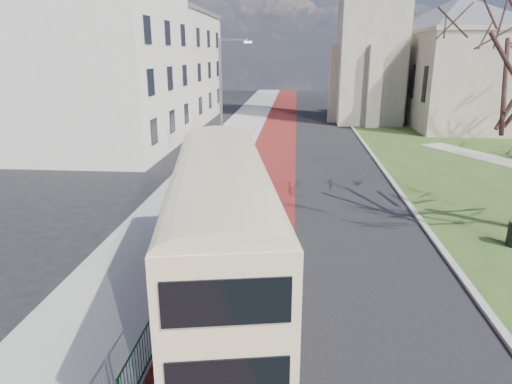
# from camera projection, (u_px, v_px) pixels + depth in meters

# --- Properties ---
(ground) EXTENTS (160.00, 160.00, 0.00)m
(ground) POSITION_uv_depth(u_px,v_px,m) (277.00, 303.00, 13.80)
(ground) COLOR black
(ground) RESTS_ON ground
(road_carriageway) EXTENTS (9.00, 120.00, 0.01)m
(road_carriageway) POSITION_uv_depth(u_px,v_px,m) (310.00, 158.00, 32.72)
(road_carriageway) COLOR black
(road_carriageway) RESTS_ON ground
(bus_lane) EXTENTS (3.40, 120.00, 0.01)m
(bus_lane) POSITION_uv_depth(u_px,v_px,m) (272.00, 157.00, 32.94)
(bus_lane) COLOR #591414
(bus_lane) RESTS_ON ground
(pavement_west) EXTENTS (4.00, 120.00, 0.12)m
(pavement_west) POSITION_uv_depth(u_px,v_px,m) (220.00, 155.00, 33.24)
(pavement_west) COLOR gray
(pavement_west) RESTS_ON ground
(kerb_west) EXTENTS (0.25, 120.00, 0.13)m
(kerb_west) POSITION_uv_depth(u_px,v_px,m) (247.00, 156.00, 33.07)
(kerb_west) COLOR #999993
(kerb_west) RESTS_ON ground
(kerb_east) EXTENTS (0.25, 80.00, 0.13)m
(kerb_east) POSITION_uv_depth(u_px,v_px,m) (370.00, 152.00, 34.23)
(kerb_east) COLOR #999993
(kerb_east) RESTS_ON ground
(pedestrian_railing) EXTENTS (0.07, 24.00, 1.12)m
(pedestrian_railing) POSITION_uv_depth(u_px,v_px,m) (206.00, 233.00, 17.69)
(pedestrian_railing) COLOR #0B341F
(pedestrian_railing) RESTS_ON ground
(street_block_near) EXTENTS (10.30, 14.30, 13.00)m
(street_block_near) POSITION_uv_depth(u_px,v_px,m) (103.00, 63.00, 33.99)
(street_block_near) COLOR silver
(street_block_near) RESTS_ON ground
(street_block_far) EXTENTS (10.30, 16.30, 11.50)m
(street_block_far) POSITION_uv_depth(u_px,v_px,m) (164.00, 67.00, 49.45)
(street_block_far) COLOR beige
(street_block_far) RESTS_ON ground
(streetlamp) EXTENTS (2.13, 0.18, 8.00)m
(streetlamp) POSITION_uv_depth(u_px,v_px,m) (223.00, 95.00, 29.95)
(streetlamp) COLOR gray
(streetlamp) RESTS_ON pavement_west
(bus) EXTENTS (4.30, 10.91, 4.45)m
(bus) POSITION_uv_depth(u_px,v_px,m) (221.00, 231.00, 12.57)
(bus) COLOR #AF2310
(bus) RESTS_ON ground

